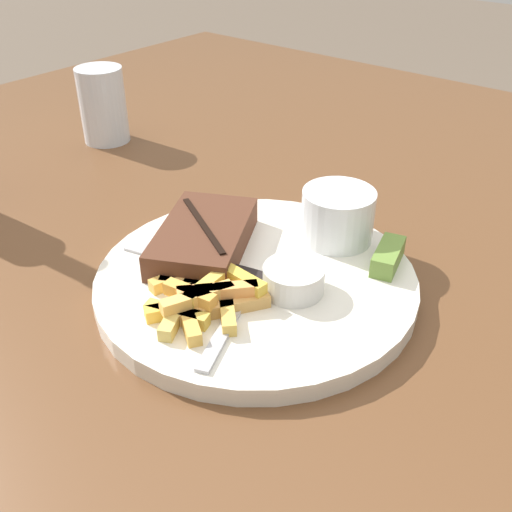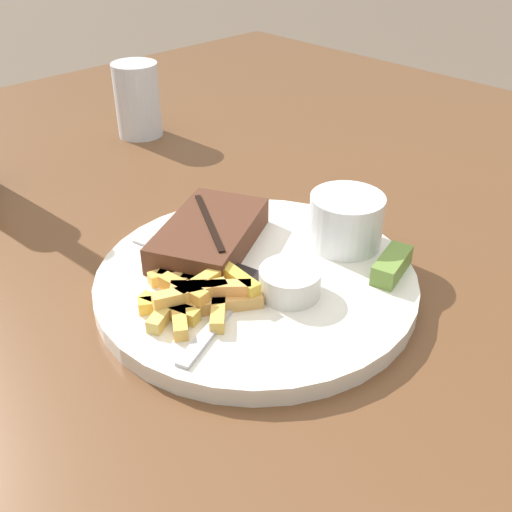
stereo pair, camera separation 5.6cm
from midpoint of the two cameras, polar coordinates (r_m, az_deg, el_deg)
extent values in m
cube|color=brown|center=(0.60, 2.71, -4.76)|extent=(1.54, 1.58, 0.04)
cylinder|color=brown|center=(1.67, 1.04, 6.39)|extent=(0.06, 0.06, 0.72)
cylinder|color=silver|center=(0.58, 2.78, -2.65)|extent=(0.31, 0.31, 0.01)
cylinder|color=white|center=(0.58, 2.80, -1.93)|extent=(0.31, 0.31, 0.00)
cube|color=#512D1E|center=(0.61, -1.49, 2.12)|extent=(0.16, 0.14, 0.03)
cube|color=black|center=(0.60, -1.51, 3.36)|extent=(0.06, 0.11, 0.00)
cube|color=gold|center=(0.52, -5.26, -5.10)|extent=(0.03, 0.06, 0.01)
cube|color=gold|center=(0.54, 1.17, -2.21)|extent=(0.02, 0.05, 0.01)
cube|color=tan|center=(0.52, -0.70, -4.81)|extent=(0.08, 0.05, 0.01)
cube|color=#F3A052|center=(0.53, -1.25, -3.25)|extent=(0.06, 0.06, 0.01)
cube|color=gold|center=(0.52, -4.37, -5.27)|extent=(0.05, 0.06, 0.01)
cube|color=#F2B941|center=(0.53, -5.36, -4.62)|extent=(0.05, 0.04, 0.01)
cube|color=gold|center=(0.53, -2.26, -2.76)|extent=(0.05, 0.02, 0.01)
cube|color=#EEB650|center=(0.54, -3.69, -3.45)|extent=(0.05, 0.02, 0.01)
cube|color=#E0B44E|center=(0.52, -0.49, -4.96)|extent=(0.05, 0.05, 0.01)
cube|color=gold|center=(0.53, -3.89, -3.30)|extent=(0.02, 0.05, 0.01)
cube|color=#DFAE5A|center=(0.56, -3.97, -2.28)|extent=(0.04, 0.05, 0.01)
cube|color=#F2B659|center=(0.52, -3.51, -3.54)|extent=(0.07, 0.04, 0.01)
cube|color=#D8B95B|center=(0.53, -4.88, -4.37)|extent=(0.08, 0.05, 0.01)
cube|color=gold|center=(0.54, -3.02, -3.40)|extent=(0.06, 0.04, 0.01)
cube|color=gold|center=(0.57, -4.07, -1.47)|extent=(0.07, 0.03, 0.01)
cylinder|color=white|center=(0.62, 11.17, 3.26)|extent=(0.08, 0.08, 0.05)
cylinder|color=beige|center=(0.61, 11.38, 4.98)|extent=(0.07, 0.07, 0.01)
cylinder|color=silver|center=(0.55, 6.29, -2.51)|extent=(0.06, 0.06, 0.03)
cylinder|color=#B22319|center=(0.54, 6.35, -1.67)|extent=(0.05, 0.05, 0.01)
cube|color=olive|center=(0.59, 15.51, -0.95)|extent=(0.06, 0.04, 0.02)
cube|color=#B7B7BC|center=(0.51, -1.10, -7.07)|extent=(0.10, 0.05, 0.00)
cube|color=#B7B7BC|center=(0.55, 2.30, -3.05)|extent=(0.03, 0.01, 0.00)
cube|color=#B7B7BC|center=(0.56, 1.87, -2.94)|extent=(0.03, 0.01, 0.00)
cube|color=#B7B7BC|center=(0.56, 1.44, -2.83)|extent=(0.03, 0.01, 0.00)
cube|color=#B7B7BC|center=(0.60, -4.69, 0.23)|extent=(0.04, 0.11, 0.00)
cube|color=black|center=(0.56, 2.05, -1.98)|extent=(0.03, 0.06, 0.01)
cylinder|color=silver|center=(0.94, -9.48, 14.43)|extent=(0.07, 0.07, 0.11)
camera|label=1|loc=(0.03, -87.14, 1.86)|focal=42.00mm
camera|label=2|loc=(0.03, 92.86, -1.86)|focal=42.00mm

